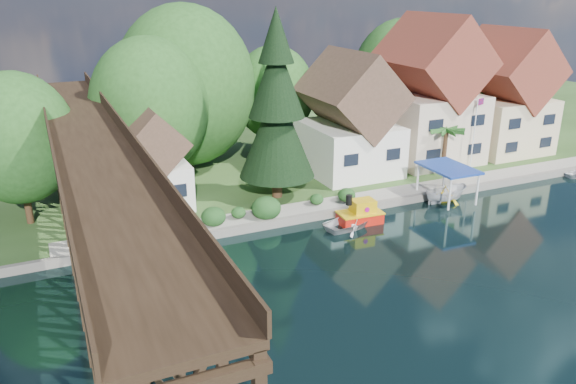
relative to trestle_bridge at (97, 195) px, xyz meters
name	(u,v)px	position (x,y,z in m)	size (l,w,h in m)	color
ground	(378,264)	(16.00, -5.17, -5.35)	(140.00, 140.00, 0.00)	black
bank	(217,137)	(16.00, 28.83, -5.10)	(140.00, 52.00, 0.50)	#2A481C
seawall	(366,207)	(20.00, 2.83, -5.04)	(60.00, 0.40, 0.62)	slate
promenade	(378,196)	(22.00, 4.13, -4.82)	(50.00, 2.60, 0.06)	gray
trestle_bridge	(97,195)	(0.00, 0.00, 0.00)	(4.12, 44.18, 9.30)	black
house_left	(350,122)	(23.00, 10.83, -0.21)	(7.64, 8.64, 11.02)	white
house_center	(429,99)	(32.00, 11.33, 1.07)	(8.65, 9.18, 13.89)	beige
house_right	(503,100)	(41.00, 10.83, 0.43)	(8.15, 8.64, 12.45)	beige
shed	(153,166)	(5.00, 9.33, -1.52)	(5.09, 5.40, 7.85)	white
bg_trees	(265,94)	(17.00, 16.08, 1.94)	(49.90, 13.30, 10.57)	#382314
shrubs	(257,208)	(11.40, 4.09, -4.12)	(15.76, 2.47, 1.70)	#193E16
conifer	(277,110)	(14.43, 7.45, 2.28)	(6.01, 6.01, 14.81)	#382314
palm_tree	(446,132)	(30.46, 6.59, -0.87)	(4.21, 4.21, 4.55)	#382314
flagpole	(476,126)	(33.74, 6.56, -0.72)	(1.02, 0.36, 6.74)	white
tugboat	(360,214)	(18.40, 0.99, -4.63)	(3.40, 2.00, 2.39)	red
boat_white_a	(351,221)	(17.45, 0.66, -4.89)	(3.14, 4.40, 0.91)	silver
boat_canopy	(446,187)	(26.94, 1.80, -4.04)	(3.86, 4.81, 3.05)	silver
boat_yellow	(447,193)	(27.18, 1.97, -4.61)	(2.42, 2.81, 1.48)	yellow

